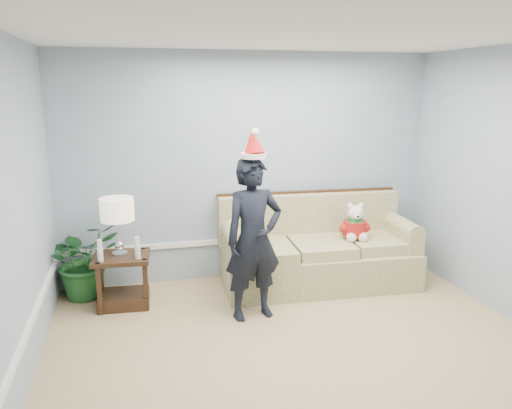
{
  "coord_description": "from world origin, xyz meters",
  "views": [
    {
      "loc": [
        -1.38,
        -3.25,
        2.3
      ],
      "look_at": [
        -0.17,
        1.55,
        1.12
      ],
      "focal_mm": 35.0,
      "sensor_mm": 36.0,
      "label": 1
    }
  ],
  "objects_px": {
    "side_table": "(123,286)",
    "teddy_bear": "(355,226)",
    "man": "(254,239)",
    "sofa": "(317,252)",
    "table_lamp": "(117,212)",
    "houseplant": "(84,260)"
  },
  "relations": [
    {
      "from": "houseplant",
      "to": "teddy_bear",
      "type": "bearing_deg",
      "value": -7.27
    },
    {
      "from": "sofa",
      "to": "side_table",
      "type": "bearing_deg",
      "value": -174.04
    },
    {
      "from": "man",
      "to": "teddy_bear",
      "type": "bearing_deg",
      "value": 12.52
    },
    {
      "from": "teddy_bear",
      "to": "man",
      "type": "bearing_deg",
      "value": -149.39
    },
    {
      "from": "man",
      "to": "sofa",
      "type": "bearing_deg",
      "value": 26.75
    },
    {
      "from": "side_table",
      "to": "man",
      "type": "bearing_deg",
      "value": -24.83
    },
    {
      "from": "table_lamp",
      "to": "houseplant",
      "type": "bearing_deg",
      "value": 140.13
    },
    {
      "from": "man",
      "to": "table_lamp",
      "type": "bearing_deg",
      "value": 145.21
    },
    {
      "from": "sofa",
      "to": "table_lamp",
      "type": "relative_size",
      "value": 3.71
    },
    {
      "from": "sofa",
      "to": "table_lamp",
      "type": "bearing_deg",
      "value": -174.41
    },
    {
      "from": "houseplant",
      "to": "teddy_bear",
      "type": "height_order",
      "value": "teddy_bear"
    },
    {
      "from": "side_table",
      "to": "teddy_bear",
      "type": "distance_m",
      "value": 2.69
    },
    {
      "from": "houseplant",
      "to": "teddy_bear",
      "type": "distance_m",
      "value": 3.1
    },
    {
      "from": "houseplant",
      "to": "sofa",
      "type": "bearing_deg",
      "value": -5.28
    },
    {
      "from": "side_table",
      "to": "houseplant",
      "type": "height_order",
      "value": "houseplant"
    },
    {
      "from": "table_lamp",
      "to": "man",
      "type": "height_order",
      "value": "man"
    },
    {
      "from": "table_lamp",
      "to": "houseplant",
      "type": "distance_m",
      "value": 0.79
    },
    {
      "from": "sofa",
      "to": "man",
      "type": "distance_m",
      "value": 1.26
    },
    {
      "from": "side_table",
      "to": "houseplant",
      "type": "distance_m",
      "value": 0.58
    },
    {
      "from": "side_table",
      "to": "man",
      "type": "distance_m",
      "value": 1.55
    },
    {
      "from": "sofa",
      "to": "man",
      "type": "relative_size",
      "value": 1.4
    },
    {
      "from": "side_table",
      "to": "houseplant",
      "type": "xyz_separation_m",
      "value": [
        -0.41,
        0.35,
        0.21
      ]
    }
  ]
}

